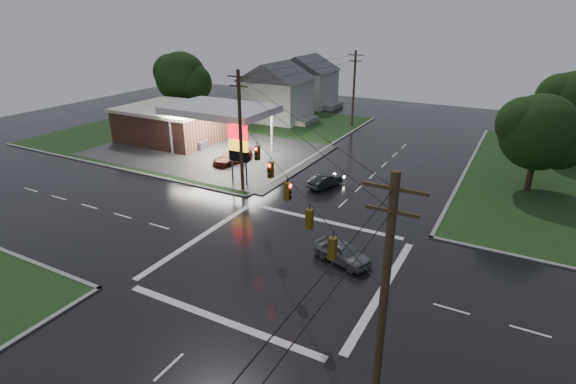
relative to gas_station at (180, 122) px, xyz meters
The scene contains 16 objects.
ground 32.46m from the gas_station, 37.50° to the right, with size 120.00×120.00×0.00m, color black.
grass_nw 6.79m from the gas_station, 92.95° to the left, with size 36.00×36.00×0.08m, color black.
gas_station is the anchor object (origin of this frame).
pylon_sign 17.81m from the gas_station, 31.22° to the right, with size 2.00×0.35×6.00m.
utility_pole_nw 19.38m from the gas_station, 32.23° to the right, with size 2.20×0.32×11.00m.
utility_pole_se 45.83m from the gas_station, 39.70° to the right, with size 2.20×0.32×11.00m.
utility_pole_n 24.60m from the gas_station, 48.53° to the left, with size 2.20×0.32×10.50m.
traffic_signals 32.63m from the gas_station, 37.50° to the right, with size 26.87×26.87×1.47m.
house_near 17.07m from the gas_station, 73.83° to the left, with size 11.05×8.48×8.60m.
house_far 28.61m from the gas_station, 82.50° to the left, with size 11.05×8.48×8.60m.
tree_nw_behind 13.63m from the gas_station, 128.42° to the left, with size 8.93×7.60×10.00m.
tree_ne_near 40.00m from the gas_station, ahead, with size 7.99×6.80×8.98m.
tree_ne_far 45.29m from the gas_station, 18.46° to the left, with size 8.46×7.20×9.80m.
car_north 23.48m from the gas_station, 14.39° to the right, with size 1.33×3.82×1.26m, color #202429.
car_crossing 34.31m from the gas_station, 31.34° to the right, with size 1.66×4.13×1.41m, color slate.
car_pump 11.86m from the gas_station, 21.30° to the right, with size 2.01×4.95×1.44m, color #4E1D11.
Camera 1 is at (12.85, -22.88, 15.73)m, focal length 28.00 mm.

